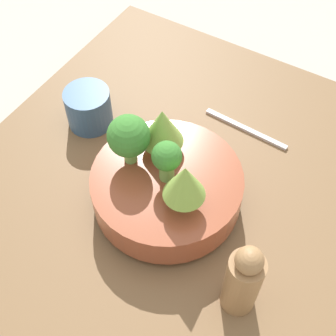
{
  "coord_description": "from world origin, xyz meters",
  "views": [
    {
      "loc": [
        -0.19,
        0.37,
        0.72
      ],
      "look_at": [
        0.04,
        -0.0,
        0.13
      ],
      "focal_mm": 50.0,
      "sensor_mm": 36.0,
      "label": 1
    }
  ],
  "objects_px": {
    "pepper_mill": "(243,280)",
    "fork": "(246,129)",
    "bowl": "(168,186)",
    "cup": "(89,108)"
  },
  "relations": [
    {
      "from": "pepper_mill",
      "to": "fork",
      "type": "relative_size",
      "value": 0.89
    },
    {
      "from": "bowl",
      "to": "cup",
      "type": "relative_size",
      "value": 2.86
    },
    {
      "from": "bowl",
      "to": "cup",
      "type": "xyz_separation_m",
      "value": [
        0.23,
        -0.08,
        -0.0
      ]
    },
    {
      "from": "bowl",
      "to": "fork",
      "type": "distance_m",
      "value": 0.23
    },
    {
      "from": "pepper_mill",
      "to": "fork",
      "type": "distance_m",
      "value": 0.35
    },
    {
      "from": "cup",
      "to": "fork",
      "type": "height_order",
      "value": "cup"
    },
    {
      "from": "pepper_mill",
      "to": "cup",
      "type": "bearing_deg",
      "value": -23.71
    },
    {
      "from": "fork",
      "to": "bowl",
      "type": "bearing_deg",
      "value": 78.22
    },
    {
      "from": "cup",
      "to": "fork",
      "type": "bearing_deg",
      "value": -152.97
    },
    {
      "from": "cup",
      "to": "pepper_mill",
      "type": "bearing_deg",
      "value": 156.29
    }
  ]
}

